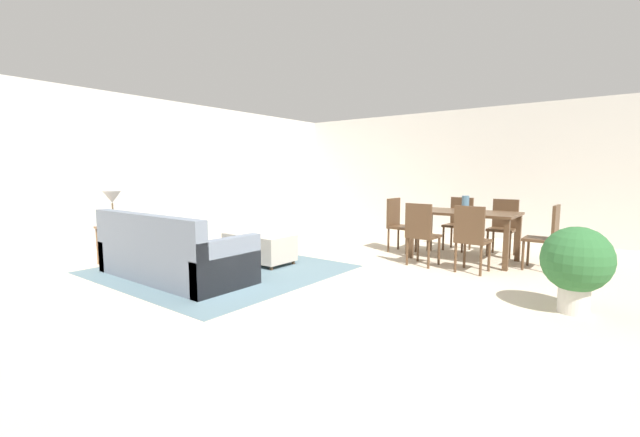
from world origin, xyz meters
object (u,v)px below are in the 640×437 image
Objects in this scene: side_table at (114,234)px; dining_table at (464,218)px; dining_chair_far_left at (459,220)px; couch at (171,256)px; dining_chair_head_east at (547,234)px; dining_chair_near_right at (471,235)px; vase_centerpiece at (465,204)px; dining_chair_near_left at (421,231)px; dining_chair_head_west at (398,222)px; potted_plant at (576,262)px; ottoman_table at (259,246)px; table_lamp at (112,199)px; dining_chair_far_right at (503,224)px.

dining_table reaches higher than side_table.
side_table is 5.65m from dining_chair_far_left.
dining_chair_head_east reaches higher than couch.
dining_table is at bearing 113.91° from dining_chair_near_right.
side_table is at bearing -130.86° from dining_chair_far_left.
side_table is 2.31× the size of vase_centerpiece.
dining_chair_head_west is (-0.76, 0.78, 0.00)m from dining_chair_near_left.
dining_chair_head_east is 1.84m from potted_plant.
dining_chair_near_right reaches higher than ottoman_table.
side_table is 5.33m from vase_centerpiece.
ottoman_table is 1.15× the size of dining_chair_near_left.
dining_chair_near_left is at bearing -113.58° from dining_table.
table_lamp is at bearing -178.40° from couch.
dining_chair_head_west is (-1.11, -0.03, -0.14)m from dining_table.
dining_chair_near_right is (4.40, 2.66, 0.07)m from side_table.
table_lamp is 5.67m from dining_chair_far_left.
dining_chair_near_right is (0.71, 0.01, 0.00)m from dining_chair_near_left.
vase_centerpiece is at bearing 40.26° from side_table.
couch is 3.72m from dining_chair_head_west.
dining_chair_near_right is (2.98, 2.62, 0.23)m from couch.
dining_chair_near_left is 1.00× the size of dining_chair_far_left.
couch is 1.57m from table_lamp.
dining_chair_near_left is (-0.36, -0.81, -0.14)m from dining_table.
side_table is at bearing -90.00° from table_lamp.
dining_chair_head_west is (-1.47, 0.77, 0.00)m from dining_chair_near_right.
dining_table is (2.63, 3.42, 0.37)m from couch.
dining_chair_head_west is 3.74× the size of vase_centerpiece.
dining_chair_near_left is 2.23m from potted_plant.
table_lamp reaches higher than ottoman_table.
dining_chair_near_left is 0.94m from vase_centerpiece.
table_lamp is 0.34× the size of dining_table.
table_lamp is 0.57× the size of dining_chair_head_east.
dining_table is (2.38, 2.10, 0.41)m from ottoman_table.
dining_chair_far_right is at bearing 54.13° from couch.
side_table is 0.62× the size of dining_chair_near_left.
dining_chair_head_west is at bearing -178.48° from dining_table.
vase_centerpiece reaches higher than dining_chair_head_west.
dining_table is 2.44m from potted_plant.
ottoman_table is at bearing 79.11° from couch.
dining_chair_far_right is at bearing 43.58° from table_lamp.
potted_plant reaches higher than ottoman_table.
table_lamp is at bearing -163.64° from potted_plant.
dining_chair_far_left is at bearing 61.66° from couch.
dining_chair_head_east is 1.19m from vase_centerpiece.
couch is 2.11× the size of ottoman_table.
dining_chair_far_right is (2.77, 2.87, 0.27)m from ottoman_table.
table_lamp is at bearing -148.84° from dining_chair_near_right.
dining_chair_head_west is 1.18m from vase_centerpiece.
ottoman_table is 1.24× the size of potted_plant.
vase_centerpiece is at bearing 41.02° from ottoman_table.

